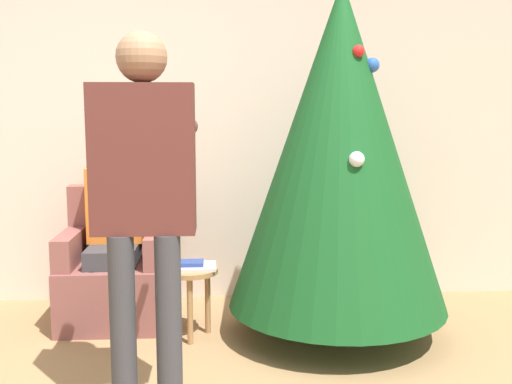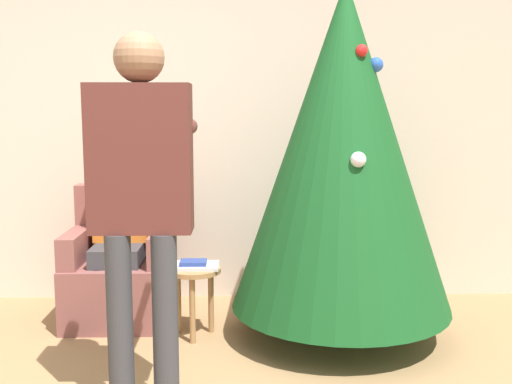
% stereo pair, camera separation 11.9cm
% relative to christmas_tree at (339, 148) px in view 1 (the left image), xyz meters
% --- Properties ---
extents(wall_back, '(8.00, 0.06, 2.70)m').
position_rel_christmas_tree_xyz_m(wall_back, '(-0.90, 0.84, 0.17)').
color(wall_back, beige).
rests_on(wall_back, ground_plane).
extents(christmas_tree, '(1.36, 1.36, 2.18)m').
position_rel_christmas_tree_xyz_m(christmas_tree, '(0.00, 0.00, 0.00)').
color(christmas_tree, brown).
rests_on(christmas_tree, ground_plane).
extents(armchair, '(0.68, 0.65, 0.89)m').
position_rel_christmas_tree_xyz_m(armchair, '(-1.43, 0.35, -0.86)').
color(armchair, brown).
rests_on(armchair, ground_plane).
extents(person_seated, '(0.36, 0.46, 1.23)m').
position_rel_christmas_tree_xyz_m(person_seated, '(-1.43, 0.33, -0.51)').
color(person_seated, '#38383D').
rests_on(person_seated, ground_plane).
extents(person_standing, '(0.48, 0.57, 1.77)m').
position_rel_christmas_tree_xyz_m(person_standing, '(-1.08, -0.88, -0.11)').
color(person_standing, '#38383D').
rests_on(person_standing, ground_plane).
extents(side_stool, '(0.34, 0.34, 0.44)m').
position_rel_christmas_tree_xyz_m(side_stool, '(-0.92, 0.00, -0.83)').
color(side_stool, '#A37547').
rests_on(side_stool, ground_plane).
extents(laptop, '(0.32, 0.21, 0.02)m').
position_rel_christmas_tree_xyz_m(laptop, '(-0.92, 0.00, -0.73)').
color(laptop, silver).
rests_on(laptop, side_stool).
extents(book, '(0.16, 0.12, 0.02)m').
position_rel_christmas_tree_xyz_m(book, '(-0.92, 0.00, -0.71)').
color(book, navy).
rests_on(book, laptop).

